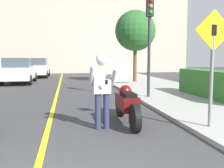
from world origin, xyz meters
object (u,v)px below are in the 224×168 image
Objects in this scene: crossing_sign at (212,57)px; parked_car_silver at (37,67)px; person_biker at (102,82)px; traffic_light at (150,28)px; motorcycle at (127,104)px; parked_car_white at (19,70)px; street_tree at (135,31)px.

crossing_sign is 18.41m from parked_car_silver.
parked_car_silver is at bearing 101.08° from person_biker.
traffic_light is (0.05, 4.52, 1.15)m from crossing_sign.
motorcycle is at bearing -76.36° from parked_car_silver.
parked_car_silver is at bearing 83.60° from parked_car_white.
motorcycle is at bearing -116.83° from traffic_light.
parked_car_white is (-7.62, 1.05, -2.60)m from street_tree.
street_tree reaches higher than person_biker.
person_biker is (-0.69, -0.41, 0.60)m from motorcycle.
crossing_sign reaches higher than parked_car_silver.
parked_car_white is at bearing 129.63° from traffic_light.
street_tree is (3.73, 10.54, 2.35)m from person_biker.
person_biker is 11.42m from street_tree.
crossing_sign is 0.63× the size of parked_car_white.
crossing_sign is 0.56× the size of street_tree.
motorcycle is 0.57× the size of traffic_light.
parked_car_white is (-6.36, 7.68, -1.98)m from traffic_light.
street_tree is at bearing -42.04° from parked_car_silver.
parked_car_white is at bearing 172.16° from street_tree.
traffic_light is 0.94× the size of parked_car_white.
crossing_sign reaches higher than person_biker.
crossing_sign is (1.71, -1.02, 1.18)m from motorcycle.
crossing_sign is 0.63× the size of parked_car_silver.
crossing_sign reaches higher than motorcycle.
street_tree reaches higher than motorcycle.
motorcycle is 16.95m from parked_car_silver.
motorcycle is at bearing 149.36° from crossing_sign.
street_tree is at bearing 79.20° from traffic_light.
person_biker is 0.43× the size of parked_car_white.
crossing_sign is at bearing -90.70° from traffic_light.
person_biker is at bearing 165.92° from crossing_sign.
person_biker is 0.43× the size of parked_car_silver.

